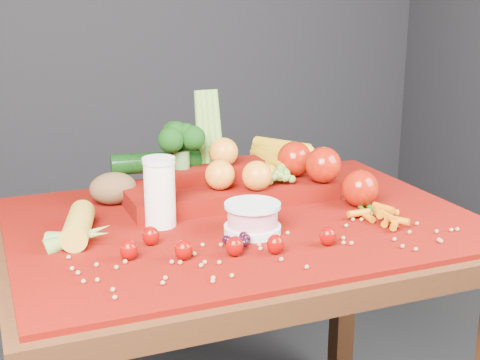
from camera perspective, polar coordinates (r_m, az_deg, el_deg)
name	(u,v)px	position (r m, az deg, el deg)	size (l,w,h in m)	color
table	(243,261)	(1.59, 0.27, -6.95)	(1.10, 0.80, 0.75)	#321B0B
red_cloth	(243,221)	(1.55, 0.28, -3.52)	(1.05, 0.75, 0.01)	#650803
milk_glass	(160,190)	(1.49, -6.87, -0.82)	(0.07, 0.07, 0.16)	white
yogurt_bowl	(252,217)	(1.45, 1.07, -3.18)	(0.13, 0.13, 0.07)	silver
strawberry_scatter	(217,242)	(1.35, -1.94, -5.32)	(0.44, 0.18, 0.04)	#8F0500
dark_grape_cluster	(241,242)	(1.38, 0.05, -5.28)	(0.06, 0.05, 0.03)	black
soybean_scatter	(280,247)	(1.38, 3.43, -5.71)	(0.84, 0.24, 0.01)	#9D7243
corn_ear	(79,233)	(1.44, -13.61, -4.44)	(0.22, 0.25, 0.06)	gold
potato	(113,188)	(1.67, -10.77, -0.71)	(0.12, 0.09, 0.08)	#51381F
baby_carrot_pile	(382,216)	(1.55, 12.06, -3.01)	(0.17, 0.17, 0.03)	#C25D06
green_bean_pile	(362,202)	(1.68, 10.36, -1.87)	(0.14, 0.12, 0.01)	#225C15
produce_mound	(242,175)	(1.68, 0.21, 0.46)	(0.60, 0.38, 0.27)	#650803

